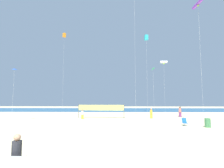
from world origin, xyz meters
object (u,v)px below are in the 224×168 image
Objects in this scene: beachgoer_coral_shirt at (180,111)px; beach_handbag at (175,124)px; trash_barrel at (208,123)px; kite_orange_box at (64,35)px; volleyball_net at (101,108)px; beachgoer_mustard_shirt at (151,113)px; folding_beach_chair at (185,122)px; toddler_figure at (25,165)px; kite_white_tube at (164,62)px; kite_violet_tube at (198,4)px; kite_green_diamond at (153,69)px; beachgoer_white_shirt at (82,114)px; kite_blue_diamond at (14,70)px; mother_figure at (16,153)px; kite_cyan_box at (146,38)px.

beachgoer_coral_shirt is 11.12m from beach_handbag.
kite_orange_box is (-21.83, 17.40, 17.00)m from trash_barrel.
kite_orange_box reaches higher than volleyball_net.
folding_beach_chair is at bearing 175.97° from beachgoer_mustard_shirt.
trash_barrel is at bearing 24.81° from toddler_figure.
beachgoer_coral_shirt is at bearing 8.88° from volleyball_net.
toddler_figure is 0.05× the size of kite_orange_box.
kite_violet_tube is at bearing -88.51° from kite_white_tube.
trash_barrel is at bearing -20.50° from folding_beach_chair.
beachgoer_mustard_shirt is at bearing -107.13° from kite_green_diamond.
kite_green_diamond is at bearing 8.56° from beachgoer_white_shirt.
kite_orange_box reaches higher than toddler_figure.
beachgoer_mustard_shirt is (11.17, 1.10, 0.06)m from beachgoer_white_shirt.
kite_blue_diamond is at bearing 171.45° from trash_barrel.
beachgoer_coral_shirt is at bearing -30.60° from kite_green_diamond.
mother_figure is 0.21× the size of volleyball_net.
mother_figure is 34.72m from kite_cyan_box.
mother_figure is 0.59m from toddler_figure.
kite_green_diamond reaches higher than kite_blue_diamond.
trash_barrel reaches higher than beach_handbag.
toddler_figure is 0.86× the size of trash_barrel.
kite_white_tube is at bearing 47.19° from toddler_figure.
kite_orange_box is 1.90× the size of kite_green_diamond.
beachgoer_mustard_shirt reaches higher than beach_handbag.
volleyball_net is at bearing 152.65° from folding_beach_chair.
toddler_figure is 0.46× the size of beachgoer_coral_shirt.
mother_figure reaches higher than toddler_figure.
folding_beach_chair is at bearing 32.04° from toddler_figure.
mother_figure is at bearing -128.91° from beach_handbag.
kite_white_tube is at bearing 11.88° from beachgoer_white_shirt.
kite_blue_diamond is (-8.81, -4.24, 6.41)m from beachgoer_white_shirt.
kite_orange_box is 1.15× the size of kite_violet_tube.
kite_cyan_box is 1.81× the size of kite_green_diamond.
toddler_figure is 0.11× the size of volleyball_net.
mother_figure is at bearing 134.65° from beachgoer_mustard_shirt.
kite_violet_tube reaches higher than beachgoer_mustard_shirt.
kite_white_tube is at bearing 27.62° from kite_blue_diamond.
beachgoer_white_shirt is at bearing -154.64° from kite_green_diamond.
kite_white_tube is at bearing 59.51° from mother_figure.
folding_beach_chair is 13.43m from volleyball_net.
volleyball_net reaches higher than folding_beach_chair.
mother_figure is 18.22m from folding_beach_chair.
kite_orange_box is at bearing 43.70° from beachgoer_mustard_shirt.
volleyball_net is at bearing -141.03° from kite_cyan_box.
folding_beach_chair is 0.90× the size of trash_barrel.
kite_blue_diamond is (-24.36, 3.66, 6.73)m from trash_barrel.
beachgoer_coral_shirt reaches higher than folding_beach_chair.
beachgoer_mustard_shirt is 0.09× the size of kite_orange_box.
mother_figure is 5.18× the size of beach_handbag.
kite_blue_diamond reaches higher than toddler_figure.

